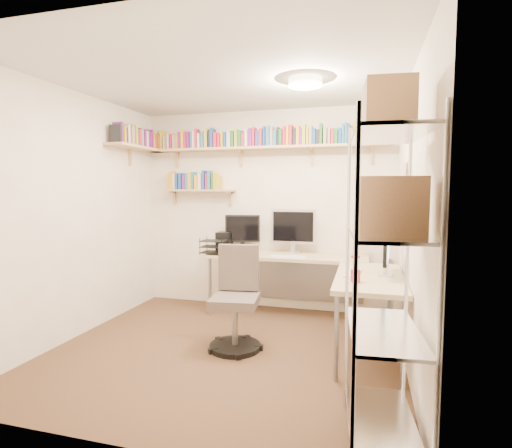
% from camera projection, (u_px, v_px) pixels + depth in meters
% --- Properties ---
extents(ground, '(3.20, 3.20, 0.00)m').
position_uv_depth(ground, '(225.00, 350.00, 3.75)').
color(ground, '#462A1E').
rests_on(ground, ground).
extents(room_shell, '(3.24, 3.04, 2.52)m').
position_uv_depth(room_shell, '(225.00, 185.00, 3.62)').
color(room_shell, beige).
rests_on(room_shell, ground).
extents(wall_shelves, '(3.12, 1.09, 0.80)m').
position_uv_depth(wall_shelves, '(229.00, 148.00, 4.94)').
color(wall_shelves, tan).
rests_on(wall_shelves, ground).
extents(corner_desk, '(2.25, 1.91, 1.27)m').
position_uv_depth(corner_desk, '(295.00, 259.00, 4.50)').
color(corner_desk, tan).
rests_on(corner_desk, ground).
extents(office_chair, '(0.51, 0.52, 0.97)m').
position_uv_depth(office_chair, '(236.00, 305.00, 3.80)').
color(office_chair, black).
rests_on(office_chair, ground).
extents(wire_rack, '(0.47, 0.86, 2.11)m').
position_uv_depth(wire_rack, '(388.00, 206.00, 2.20)').
color(wire_rack, silver).
rests_on(wire_rack, ground).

